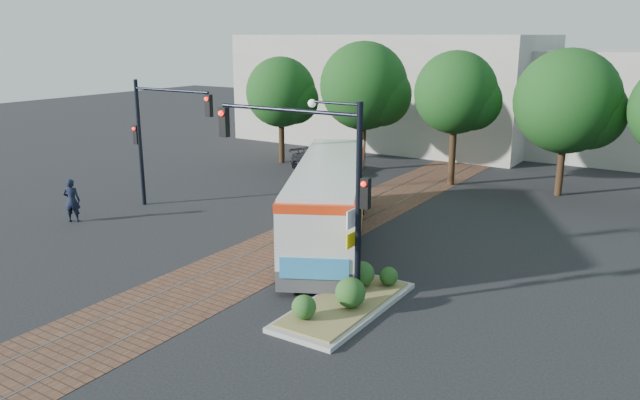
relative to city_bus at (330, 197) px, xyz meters
The scene contains 10 objects.
ground 4.75m from the city_bus, 102.12° to the right, with size 120.00×120.00×0.00m, color black.
trackbed 2.01m from the city_bus, 161.00° to the right, with size 3.60×40.00×0.02m.
tree_row 12.49m from the city_bus, 88.66° to the left, with size 26.40×5.60×7.67m.
warehouses 24.56m from the city_bus, 93.41° to the left, with size 40.00×13.00×8.00m.
city_bus is the anchor object (origin of this frame).
traffic_island 6.66m from the city_bus, 53.27° to the right, with size 2.20×5.20×1.13m.
signal_pole_main 6.38m from the city_bus, 60.21° to the right, with size 5.49×0.46×6.00m.
signal_pole_left 9.54m from the city_bus, behind, with size 4.99×0.34×6.00m.
officer 11.57m from the city_bus, 159.65° to the right, with size 0.71×0.46×1.93m, color black.
parked_car 12.26m from the city_bus, 124.87° to the left, with size 1.81×4.45×1.29m, color black.
Camera 1 is at (13.56, -15.96, 7.98)m, focal length 35.00 mm.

